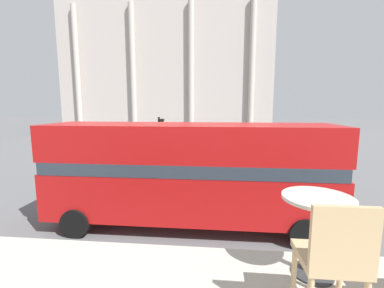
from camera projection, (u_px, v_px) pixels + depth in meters
The scene contains 10 objects.
double_decker_bus at pixel (189, 170), 9.85m from camera, with size 10.80×2.76×4.05m.
cafe_dining_table at pixel (316, 218), 2.24m from camera, with size 0.60×0.60×0.73m.
cafe_chair_0 at pixel (334, 257), 1.69m from camera, with size 0.40×0.40×0.91m.
plaza_building_left at pixel (171, 65), 47.86m from camera, with size 35.46×16.37×24.71m.
traffic_light_near at pixel (161, 143), 14.17m from camera, with size 0.42×0.24×4.14m.
traffic_light_mid at pixel (190, 139), 20.14m from camera, with size 0.42×0.24×3.31m.
car_navy at pixel (265, 146), 26.44m from camera, with size 4.20×1.93×1.35m.
car_silver at pixel (215, 143), 28.47m from camera, with size 4.20×1.93×1.35m.
pedestrian_olive at pixel (278, 139), 29.60m from camera, with size 0.32×0.32×1.80m.
pedestrian_grey at pixel (275, 171), 14.74m from camera, with size 0.32×0.32×1.82m.
Camera 1 is at (0.20, -2.57, 4.70)m, focal length 24.00 mm.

